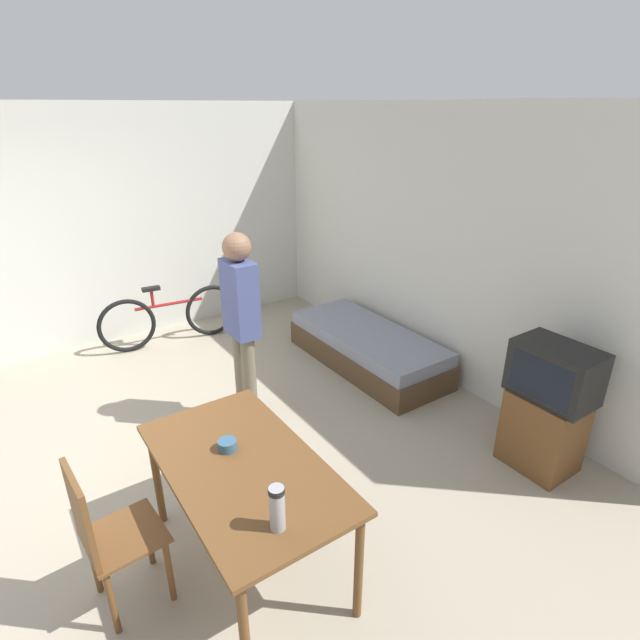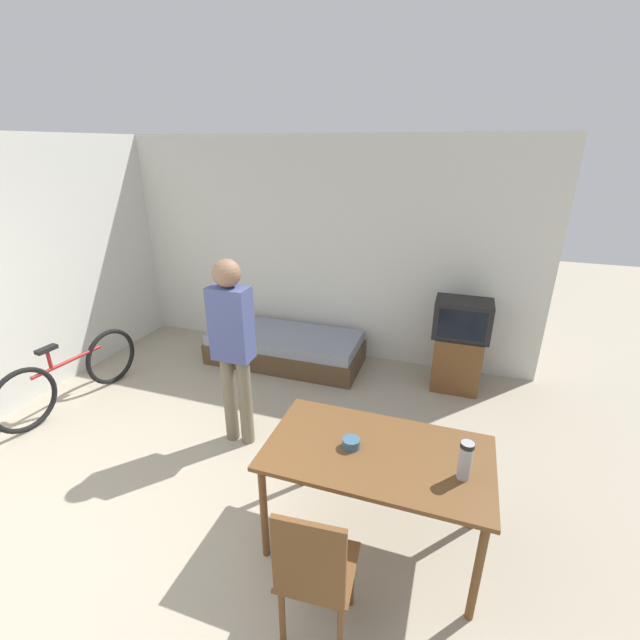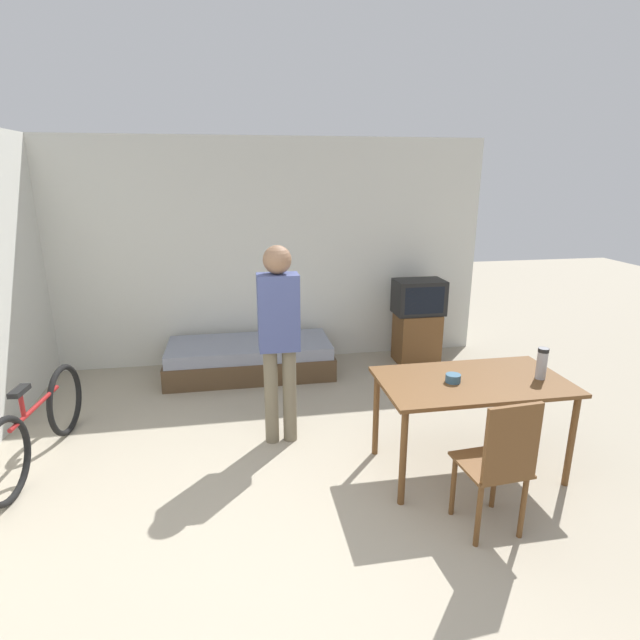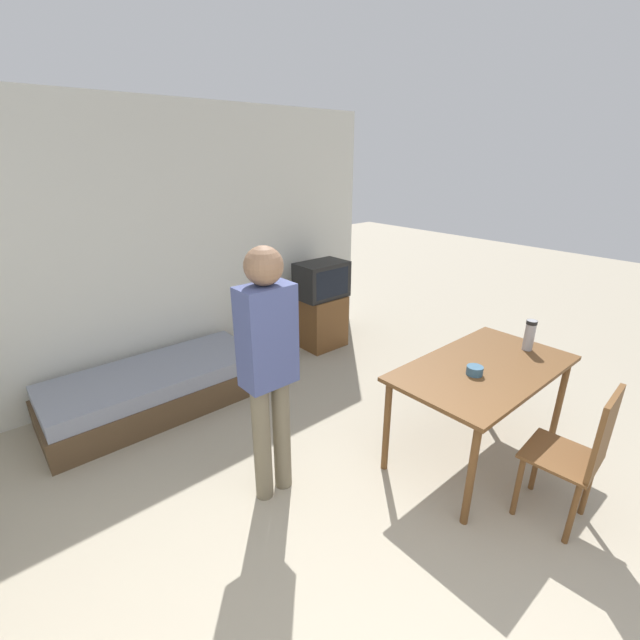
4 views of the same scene
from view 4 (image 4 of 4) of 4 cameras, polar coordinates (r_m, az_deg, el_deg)
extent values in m
cube|color=silver|center=(4.37, -24.00, 7.98)|extent=(5.71, 0.06, 2.70)
cube|color=#4C3823|center=(4.30, -20.83, -9.31)|extent=(1.92, 0.81, 0.26)
cube|color=gray|center=(4.21, -21.18, -6.95)|extent=(1.86, 0.78, 0.14)
cube|color=brown|center=(5.21, 0.21, -0.18)|extent=(0.51, 0.43, 0.63)
cube|color=black|center=(5.04, 0.21, 5.37)|extent=(0.59, 0.38, 0.42)
cube|color=black|center=(4.91, 1.64, 4.92)|extent=(0.49, 0.01, 0.33)
cube|color=brown|center=(3.37, 21.07, -6.01)|extent=(1.43, 0.80, 0.03)
cylinder|color=brown|center=(2.95, 19.47, -19.03)|extent=(0.05, 0.05, 0.74)
cylinder|color=brown|center=(3.98, 29.32, -9.41)|extent=(0.05, 0.05, 0.74)
cylinder|color=brown|center=(3.24, 8.88, -13.83)|extent=(0.05, 0.05, 0.74)
cylinder|color=brown|center=(4.20, 20.75, -6.34)|extent=(0.05, 0.05, 0.74)
cube|color=brown|center=(3.17, 29.41, -15.50)|extent=(0.43, 0.43, 0.02)
cube|color=brown|center=(3.01, 33.71, -12.48)|extent=(0.37, 0.06, 0.50)
cylinder|color=brown|center=(3.46, 26.88, -16.56)|extent=(0.04, 0.04, 0.45)
cylinder|color=brown|center=(3.21, 24.88, -19.43)|extent=(0.04, 0.04, 0.45)
cylinder|color=brown|center=(3.42, 32.14, -18.22)|extent=(0.04, 0.04, 0.45)
cylinder|color=brown|center=(3.17, 30.60, -21.32)|extent=(0.04, 0.04, 0.45)
cylinder|color=#6B604C|center=(2.97, -7.73, -16.01)|extent=(0.12, 0.12, 0.86)
cylinder|color=#6B604C|center=(3.04, -5.13, -14.89)|extent=(0.12, 0.12, 0.86)
cube|color=#424C7F|center=(2.63, -7.08, -2.16)|extent=(0.34, 0.20, 0.65)
sphere|color=#846047|center=(2.49, -7.54, 7.17)|extent=(0.23, 0.23, 0.23)
cylinder|color=#99999E|center=(3.73, 26.15, -1.83)|extent=(0.08, 0.08, 0.25)
cylinder|color=black|center=(3.69, 26.41, -0.28)|extent=(0.08, 0.08, 0.03)
cylinder|color=#335670|center=(3.20, 19.93, -6.35)|extent=(0.11, 0.11, 0.06)
camera|label=1|loc=(4.90, 48.00, 19.94)|focal=28.00mm
camera|label=2|loc=(3.23, 68.78, 14.84)|focal=24.00mm
camera|label=3|loc=(2.17, 112.08, -6.31)|focal=28.00mm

